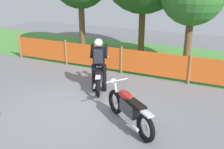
{
  "coord_description": "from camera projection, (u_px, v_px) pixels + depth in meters",
  "views": [
    {
      "loc": [
        3.65,
        -5.56,
        3.37
      ],
      "look_at": [
        0.78,
        0.52,
        0.9
      ],
      "focal_mm": 41.56,
      "sensor_mm": 36.0,
      "label": 1
    }
  ],
  "objects": [
    {
      "name": "motorcycle_trailing",
      "position": [
        99.0,
        75.0,
        8.43
      ],
      "size": [
        0.95,
        1.82,
        0.92
      ],
      "rotation": [
        0.0,
        0.0,
        2.0
      ],
      "color": "black",
      "rests_on": "ground"
    },
    {
      "name": "ground",
      "position": [
        79.0,
        106.0,
        7.34
      ],
      "size": [
        24.0,
        24.0,
        0.02
      ],
      "primitive_type": "cube",
      "color": "slate"
    },
    {
      "name": "rider_trailing",
      "position": [
        99.0,
        62.0,
        8.06
      ],
      "size": [
        0.69,
        0.78,
        1.69
      ],
      "rotation": [
        0.0,
        0.0,
        2.0
      ],
      "color": "black",
      "rests_on": "ground"
    },
    {
      "name": "grass_verge",
      "position": [
        143.0,
        56.0,
        12.03
      ],
      "size": [
        24.0,
        5.05,
        0.01
      ],
      "primitive_type": "cube",
      "color": "#4C8C3D",
      "rests_on": "ground"
    },
    {
      "name": "motorcycle_lead",
      "position": [
        129.0,
        108.0,
        6.21
      ],
      "size": [
        1.72,
        1.37,
        0.99
      ],
      "rotation": [
        0.0,
        0.0,
        2.48
      ],
      "color": "black",
      "rests_on": "ground"
    },
    {
      "name": "barrier_fence",
      "position": [
        121.0,
        60.0,
        9.71
      ],
      "size": [
        10.07,
        0.08,
        1.05
      ],
      "color": "olive",
      "rests_on": "ground"
    }
  ]
}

